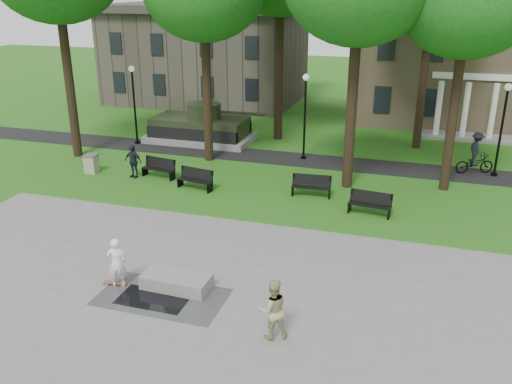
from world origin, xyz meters
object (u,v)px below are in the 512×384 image
at_px(concrete_block, 177,282).
at_px(skateboarder, 117,262).
at_px(cyclist, 475,157).
at_px(trash_bin, 91,163).
at_px(park_bench_0, 159,167).
at_px(friend_watching, 273,309).

relative_size(concrete_block, skateboarder, 1.31).
height_order(cyclist, trash_bin, cyclist).
height_order(cyclist, park_bench_0, cyclist).
xyz_separation_m(park_bench_0, trash_bin, (-3.71, -0.37, -0.04)).
relative_size(friend_watching, trash_bin, 1.84).
distance_m(friend_watching, cyclist, 17.81).
xyz_separation_m(concrete_block, park_bench_0, (-5.49, 9.66, 0.28)).
bearing_deg(cyclist, skateboarder, 121.33).
relative_size(park_bench_0, trash_bin, 1.93).
distance_m(cyclist, trash_bin, 19.90).
relative_size(skateboarder, friend_watching, 0.95).
bearing_deg(park_bench_0, concrete_block, -50.74).
xyz_separation_m(concrete_block, cyclist, (9.83, 15.11, 0.65)).
xyz_separation_m(friend_watching, cyclist, (6.18, 16.70, -0.01)).
bearing_deg(concrete_block, friend_watching, -23.55).
relative_size(concrete_block, trash_bin, 2.29).
bearing_deg(skateboarder, park_bench_0, -96.07).
height_order(friend_watching, trash_bin, friend_watching).
bearing_deg(concrete_block, trash_bin, 134.70).
xyz_separation_m(friend_watching, trash_bin, (-12.85, 10.89, -0.42)).
relative_size(skateboarder, cyclist, 0.77).
distance_m(skateboarder, trash_bin, 12.19).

